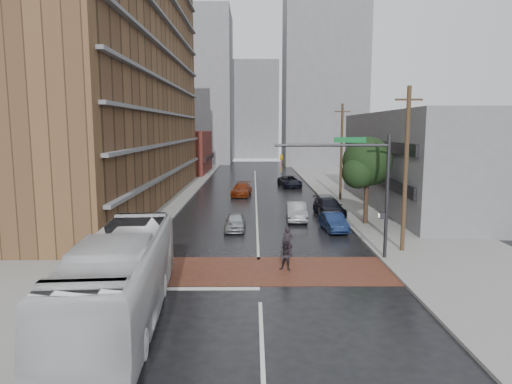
{
  "coord_description": "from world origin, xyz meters",
  "views": [
    {
      "loc": [
        -0.3,
        -23.03,
        7.58
      ],
      "look_at": [
        -0.12,
        5.79,
        3.5
      ],
      "focal_mm": 32.0,
      "sensor_mm": 36.0,
      "label": 1
    }
  ],
  "objects_px": {
    "pedestrian_a": "(287,242)",
    "suv_travel": "(290,182)",
    "car_travel_a": "(235,222)",
    "car_parked_near": "(333,222)",
    "car_travel_b": "(296,212)",
    "pedestrian_b": "(286,256)",
    "transit_bus": "(121,278)",
    "car_travel_c": "(242,189)",
    "car_parked_far": "(326,203)",
    "car_parked_mid": "(329,207)"
  },
  "relations": [
    {
      "from": "pedestrian_a",
      "to": "suv_travel",
      "type": "relative_size",
      "value": 0.35
    },
    {
      "from": "car_travel_a",
      "to": "car_parked_near",
      "type": "height_order",
      "value": "car_parked_near"
    },
    {
      "from": "car_travel_b",
      "to": "pedestrian_b",
      "type": "bearing_deg",
      "value": -96.01
    },
    {
      "from": "car_travel_a",
      "to": "car_travel_b",
      "type": "relative_size",
      "value": 0.83
    },
    {
      "from": "car_travel_a",
      "to": "transit_bus",
      "type": "bearing_deg",
      "value": -102.13
    },
    {
      "from": "car_travel_a",
      "to": "car_travel_b",
      "type": "distance_m",
      "value": 6.02
    },
    {
      "from": "transit_bus",
      "to": "pedestrian_a",
      "type": "distance_m",
      "value": 11.38
    },
    {
      "from": "car_travel_a",
      "to": "pedestrian_a",
      "type": "bearing_deg",
      "value": -63.77
    },
    {
      "from": "pedestrian_b",
      "to": "car_travel_c",
      "type": "bearing_deg",
      "value": 116.28
    },
    {
      "from": "transit_bus",
      "to": "pedestrian_b",
      "type": "relative_size",
      "value": 7.77
    },
    {
      "from": "car_travel_c",
      "to": "car_parked_far",
      "type": "relative_size",
      "value": 1.01
    },
    {
      "from": "car_parked_near",
      "to": "car_parked_mid",
      "type": "xyz_separation_m",
      "value": [
        0.66,
        6.0,
        0.07
      ]
    },
    {
      "from": "car_parked_mid",
      "to": "car_parked_far",
      "type": "height_order",
      "value": "car_parked_far"
    },
    {
      "from": "pedestrian_b",
      "to": "car_travel_a",
      "type": "bearing_deg",
      "value": 127.56
    },
    {
      "from": "transit_bus",
      "to": "suv_travel",
      "type": "relative_size",
      "value": 2.42
    },
    {
      "from": "transit_bus",
      "to": "suv_travel",
      "type": "distance_m",
      "value": 42.07
    },
    {
      "from": "pedestrian_b",
      "to": "suv_travel",
      "type": "height_order",
      "value": "pedestrian_b"
    },
    {
      "from": "pedestrian_b",
      "to": "car_travel_b",
      "type": "bearing_deg",
      "value": 102.11
    },
    {
      "from": "pedestrian_b",
      "to": "car_parked_far",
      "type": "relative_size",
      "value": 0.33
    },
    {
      "from": "pedestrian_b",
      "to": "car_parked_near",
      "type": "height_order",
      "value": "pedestrian_b"
    },
    {
      "from": "car_parked_near",
      "to": "car_travel_b",
      "type": "bearing_deg",
      "value": 117.22
    },
    {
      "from": "car_parked_mid",
      "to": "car_parked_far",
      "type": "relative_size",
      "value": 1.05
    },
    {
      "from": "car_parked_mid",
      "to": "pedestrian_b",
      "type": "bearing_deg",
      "value": -113.14
    },
    {
      "from": "pedestrian_a",
      "to": "car_parked_near",
      "type": "bearing_deg",
      "value": 67.23
    },
    {
      "from": "car_travel_c",
      "to": "car_parked_mid",
      "type": "height_order",
      "value": "car_parked_mid"
    },
    {
      "from": "car_travel_c",
      "to": "car_parked_mid",
      "type": "xyz_separation_m",
      "value": [
        7.91,
        -11.61,
        0.03
      ]
    },
    {
      "from": "pedestrian_a",
      "to": "car_travel_c",
      "type": "distance_m",
      "value": 24.83
    },
    {
      "from": "car_travel_a",
      "to": "car_travel_c",
      "type": "bearing_deg",
      "value": 91.23
    },
    {
      "from": "car_travel_b",
      "to": "car_travel_c",
      "type": "height_order",
      "value": "car_travel_b"
    },
    {
      "from": "car_parked_near",
      "to": "car_travel_c",
      "type": "bearing_deg",
      "value": 107.0
    },
    {
      "from": "pedestrian_a",
      "to": "car_parked_far",
      "type": "relative_size",
      "value": 0.38
    },
    {
      "from": "car_travel_a",
      "to": "suv_travel",
      "type": "bearing_deg",
      "value": 77.69
    },
    {
      "from": "pedestrian_a",
      "to": "car_travel_a",
      "type": "relative_size",
      "value": 0.49
    },
    {
      "from": "car_parked_far",
      "to": "car_parked_mid",
      "type": "bearing_deg",
      "value": -89.94
    },
    {
      "from": "car_parked_near",
      "to": "car_parked_far",
      "type": "relative_size",
      "value": 0.83
    },
    {
      "from": "car_parked_near",
      "to": "car_parked_mid",
      "type": "bearing_deg",
      "value": 78.35
    },
    {
      "from": "car_travel_a",
      "to": "car_travel_b",
      "type": "xyz_separation_m",
      "value": [
        4.9,
        3.49,
        0.11
      ]
    },
    {
      "from": "pedestrian_a",
      "to": "car_parked_mid",
      "type": "height_order",
      "value": "pedestrian_a"
    },
    {
      "from": "transit_bus",
      "to": "pedestrian_b",
      "type": "height_order",
      "value": "transit_bus"
    },
    {
      "from": "pedestrian_b",
      "to": "car_travel_b",
      "type": "xyz_separation_m",
      "value": [
        1.79,
        13.23,
        -0.06
      ]
    },
    {
      "from": "car_parked_mid",
      "to": "car_parked_near",
      "type": "bearing_deg",
      "value": -102.07
    },
    {
      "from": "transit_bus",
      "to": "car_travel_a",
      "type": "relative_size",
      "value": 3.32
    },
    {
      "from": "car_travel_a",
      "to": "car_parked_far",
      "type": "distance_m",
      "value": 10.74
    },
    {
      "from": "pedestrian_a",
      "to": "car_parked_mid",
      "type": "distance_m",
      "value": 13.79
    },
    {
      "from": "pedestrian_a",
      "to": "suv_travel",
      "type": "distance_m",
      "value": 32.21
    },
    {
      "from": "car_travel_c",
      "to": "pedestrian_b",
      "type": "bearing_deg",
      "value": -77.24
    },
    {
      "from": "car_travel_a",
      "to": "suv_travel",
      "type": "relative_size",
      "value": 0.73
    },
    {
      "from": "pedestrian_b",
      "to": "car_parked_near",
      "type": "distance_m",
      "value": 10.37
    },
    {
      "from": "suv_travel",
      "to": "pedestrian_b",
      "type": "bearing_deg",
      "value": -104.21
    },
    {
      "from": "transit_bus",
      "to": "car_travel_c",
      "type": "xyz_separation_m",
      "value": [
        3.89,
        33.39,
        -1.03
      ]
    }
  ]
}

